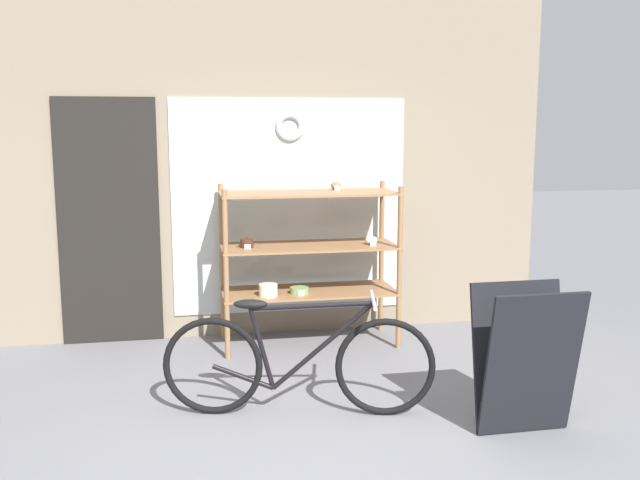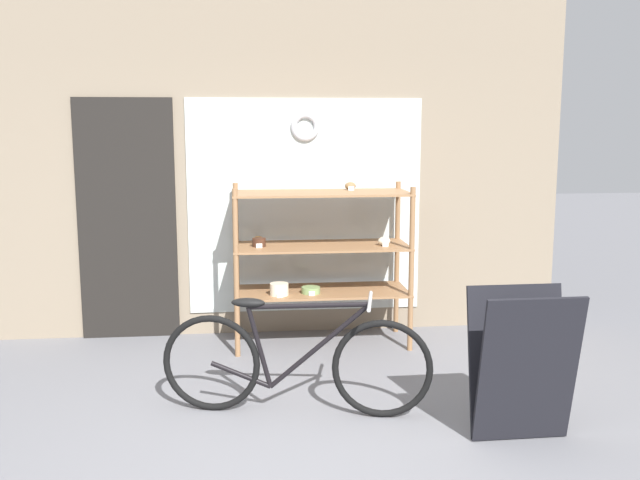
{
  "view_description": "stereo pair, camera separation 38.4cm",
  "coord_description": "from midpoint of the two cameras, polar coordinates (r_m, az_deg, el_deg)",
  "views": [
    {
      "loc": [
        -0.74,
        -3.42,
        1.88
      ],
      "look_at": [
        0.15,
        1.16,
        1.11
      ],
      "focal_mm": 40.0,
      "sensor_mm": 36.0,
      "label": 1
    },
    {
      "loc": [
        -0.36,
        -3.48,
        1.88
      ],
      "look_at": [
        0.15,
        1.16,
        1.11
      ],
      "focal_mm": 40.0,
      "sensor_mm": 36.0,
      "label": 2
    }
  ],
  "objects": [
    {
      "name": "sandwich_board",
      "position": [
        4.5,
        18.28,
        -9.55
      ],
      "size": [
        0.6,
        0.39,
        0.91
      ],
      "rotation": [
        0.0,
        0.0,
        0.01
      ],
      "color": "black",
      "rests_on": "ground_plane"
    },
    {
      "name": "display_case",
      "position": [
        6.02,
        1.75,
        -0.78
      ],
      "size": [
        1.48,
        0.59,
        1.38
      ],
      "color": "#8E6642",
      "rests_on": "ground_plane"
    },
    {
      "name": "bicycle",
      "position": [
        4.67,
        0.33,
        -9.77
      ],
      "size": [
        1.74,
        0.53,
        0.78
      ],
      "rotation": [
        0.0,
        0.0,
        -0.21
      ],
      "color": "black",
      "rests_on": "ground_plane"
    },
    {
      "name": "storefront_facade",
      "position": [
        6.34,
        -1.68,
        6.38
      ],
      "size": [
        5.08,
        0.13,
        3.19
      ],
      "color": "gray",
      "rests_on": "ground_plane"
    }
  ]
}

